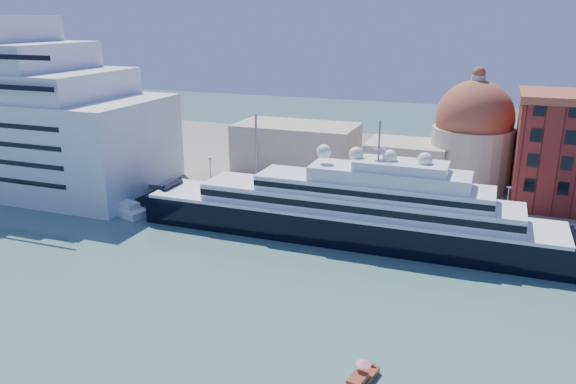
% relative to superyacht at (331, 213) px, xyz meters
% --- Properties ---
extents(ground, '(400.00, 400.00, 0.00)m').
position_rel_superyacht_xyz_m(ground, '(0.57, -23.00, -4.55)').
color(ground, '#396360').
rests_on(ground, ground).
extents(quay, '(180.00, 10.00, 2.50)m').
position_rel_superyacht_xyz_m(quay, '(0.57, 11.00, -3.30)').
color(quay, gray).
rests_on(quay, ground).
extents(land, '(260.00, 72.00, 2.00)m').
position_rel_superyacht_xyz_m(land, '(0.57, 52.00, -3.55)').
color(land, slate).
rests_on(land, ground).
extents(quay_fence, '(180.00, 0.10, 1.20)m').
position_rel_superyacht_xyz_m(quay_fence, '(0.57, 6.50, -1.45)').
color(quay_fence, slate).
rests_on(quay_fence, quay).
extents(superyacht, '(88.28, 12.24, 26.39)m').
position_rel_superyacht_xyz_m(superyacht, '(0.00, 0.00, 0.00)').
color(superyacht, black).
rests_on(superyacht, ground).
extents(service_barge, '(14.17, 8.34, 3.02)m').
position_rel_superyacht_xyz_m(service_barge, '(-44.70, -2.91, -3.68)').
color(service_barge, white).
rests_on(service_barge, ground).
extents(water_taxi, '(3.16, 6.43, 2.93)m').
position_rel_superyacht_xyz_m(water_taxi, '(15.95, -42.09, -3.85)').
color(water_taxi, maroon).
rests_on(water_taxi, ground).
extents(church, '(66.00, 18.00, 25.50)m').
position_rel_superyacht_xyz_m(church, '(6.96, 34.72, 6.35)').
color(church, beige).
rests_on(church, land).
extents(lamp_posts, '(120.80, 2.40, 18.00)m').
position_rel_superyacht_xyz_m(lamp_posts, '(-12.10, 9.27, 5.29)').
color(lamp_posts, slate).
rests_on(lamp_posts, quay).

